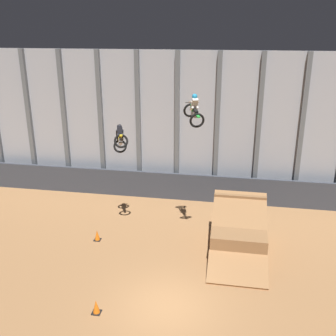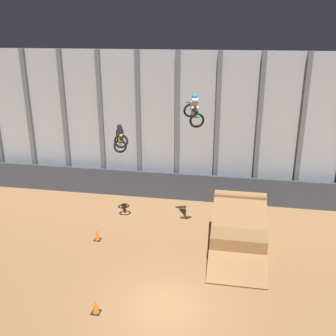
# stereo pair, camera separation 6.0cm
# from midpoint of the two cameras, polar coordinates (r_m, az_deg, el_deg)

# --- Properties ---
(ground_plane) EXTENTS (60.00, 60.00, 0.00)m
(ground_plane) POSITION_cam_midpoint_polar(r_m,az_deg,el_deg) (16.95, -0.50, -19.48)
(ground_plane) COLOR #996B42
(arena_back_wall) EXTENTS (32.00, 0.40, 9.45)m
(arena_back_wall) POSITION_cam_midpoint_polar(r_m,az_deg,el_deg) (25.11, 4.19, 5.89)
(arena_back_wall) COLOR #A3A8B2
(arena_back_wall) RESTS_ON ground_plane
(lower_barrier) EXTENTS (31.36, 0.20, 1.80)m
(lower_barrier) POSITION_cam_midpoint_polar(r_m,az_deg,el_deg) (25.59, 3.80, -2.86)
(lower_barrier) COLOR #383D47
(lower_barrier) RESTS_ON ground_plane
(dirt_ramp) EXTENTS (2.72, 5.01, 2.59)m
(dirt_ramp) POSITION_cam_midpoint_polar(r_m,az_deg,el_deg) (20.57, 10.11, -9.17)
(dirt_ramp) COLOR olive
(dirt_ramp) RESTS_ON ground_plane
(rider_bike_left_air) EXTENTS (1.26, 1.83, 1.67)m
(rider_bike_left_air) POSITION_cam_midpoint_polar(r_m,az_deg,el_deg) (20.99, -7.02, 4.12)
(rider_bike_left_air) COLOR black
(rider_bike_right_air) EXTENTS (1.23, 1.85, 1.55)m
(rider_bike_right_air) POSITION_cam_midpoint_polar(r_m,az_deg,el_deg) (19.21, 3.70, 8.28)
(rider_bike_right_air) COLOR black
(traffic_cone_near_ramp) EXTENTS (0.36, 0.36, 0.58)m
(traffic_cone_near_ramp) POSITION_cam_midpoint_polar(r_m,az_deg,el_deg) (21.54, -10.32, -9.59)
(traffic_cone_near_ramp) COLOR black
(traffic_cone_near_ramp) RESTS_ON ground_plane
(traffic_cone_arena_edge) EXTENTS (0.36, 0.36, 0.58)m
(traffic_cone_arena_edge) POSITION_cam_midpoint_polar(r_m,az_deg,el_deg) (16.74, -10.49, -19.21)
(traffic_cone_arena_edge) COLOR black
(traffic_cone_arena_edge) RESTS_ON ground_plane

